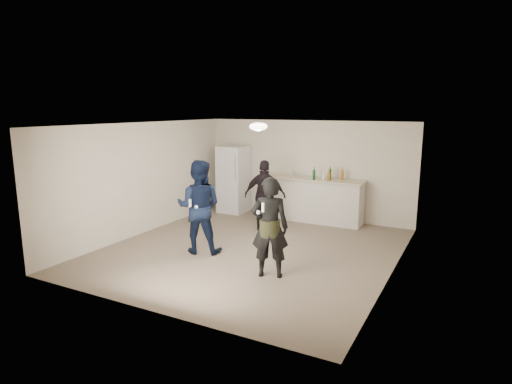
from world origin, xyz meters
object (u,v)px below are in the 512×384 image
at_px(man, 199,207).
at_px(woman, 270,227).
at_px(counter, 310,200).
at_px(shaker, 294,174).
at_px(spectator, 265,196).
at_px(fridge, 233,179).

height_order(man, woman, man).
height_order(counter, woman, woman).
xyz_separation_m(counter, woman, (0.68, -3.74, 0.33)).
distance_m(counter, shaker, 0.77).
xyz_separation_m(woman, spectator, (-1.32, 2.46, -0.04)).
xyz_separation_m(counter, fridge, (-2.20, -0.07, 0.38)).
bearing_deg(woman, spectator, -82.25).
distance_m(fridge, shaker, 1.81).
bearing_deg(fridge, woman, -51.88).
distance_m(fridge, woman, 4.66).
height_order(shaker, man, man).
bearing_deg(spectator, woman, 103.42).
relative_size(fridge, shaker, 10.59).
bearing_deg(spectator, counter, -131.25).
distance_m(counter, man, 3.46).
relative_size(shaker, spectator, 0.10).
bearing_deg(counter, man, -108.46).
bearing_deg(fridge, shaker, -0.96).
xyz_separation_m(fridge, woman, (2.88, -3.67, -0.04)).
bearing_deg(shaker, counter, 13.73).
bearing_deg(man, spectator, -122.92).
distance_m(shaker, spectator, 1.25).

